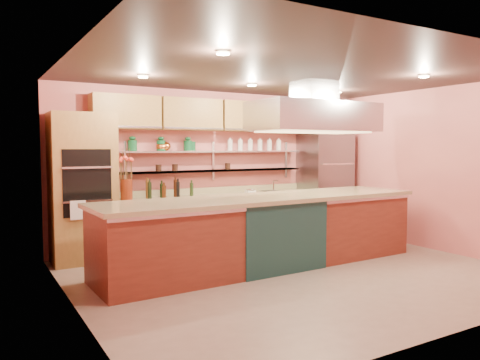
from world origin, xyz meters
TOP-DOWN VIEW (x-y plane):
  - floor at (0.00, 0.00)m, footprint 6.00×5.00m
  - ceiling at (0.00, 0.00)m, footprint 6.00×5.00m
  - wall_back at (0.00, 2.50)m, footprint 6.00×0.04m
  - wall_front at (0.00, -2.50)m, footprint 6.00×0.04m
  - wall_left at (-3.00, 0.00)m, footprint 0.04×5.00m
  - wall_right at (3.00, 0.00)m, footprint 0.04×5.00m
  - oven_stack at (-2.45, 2.18)m, footprint 0.95×0.64m
  - refrigerator at (2.35, 2.14)m, footprint 0.95×0.72m
  - back_counter at (-0.05, 2.20)m, footprint 3.84×0.64m
  - wall_shelf_lower at (-0.05, 2.37)m, footprint 3.60×0.26m
  - wall_shelf_upper at (-0.05, 2.37)m, footprint 3.60×0.26m
  - upper_cabinets at (0.00, 2.32)m, footprint 4.60×0.36m
  - range_hood at (0.73, 0.54)m, footprint 2.00×1.00m
  - ceiling_downlights at (0.00, 0.20)m, footprint 4.00×2.80m
  - island at (-0.17, 0.54)m, footprint 5.07×1.24m
  - flower_vase at (-1.78, 2.15)m, footprint 0.25×0.25m
  - oil_bottle_cluster at (-1.03, 2.15)m, footprint 0.91×0.50m
  - kitchen_scale at (0.56, 2.15)m, footprint 0.20×0.17m
  - bar_faucet at (1.15, 2.25)m, footprint 0.03×0.03m
  - copper_kettle at (-1.03, 2.37)m, footprint 0.20×0.20m
  - green_canister at (-0.52, 2.37)m, footprint 0.17×0.17m

SIDE VIEW (x-z plane):
  - floor at x=0.00m, z-range -0.02..0.00m
  - back_counter at x=-0.05m, z-range 0.00..0.93m
  - island at x=-0.17m, z-range 0.00..1.05m
  - kitchen_scale at x=0.56m, z-range 0.93..1.02m
  - bar_faucet at x=1.15m, z-range 0.93..1.13m
  - refrigerator at x=2.35m, z-range 0.00..2.10m
  - oil_bottle_cluster at x=-1.03m, z-range 0.93..1.21m
  - flower_vase at x=-1.78m, z-range 0.93..1.27m
  - oven_stack at x=-2.45m, z-range 0.00..2.30m
  - wall_shelf_lower at x=-0.05m, z-range 1.34..1.36m
  - wall_back at x=0.00m, z-range 0.00..2.80m
  - wall_front at x=0.00m, z-range 0.00..2.80m
  - wall_left at x=-3.00m, z-range 0.00..2.80m
  - wall_right at x=3.00m, z-range 0.00..2.80m
  - wall_shelf_upper at x=-0.05m, z-range 1.69..1.71m
  - copper_kettle at x=-1.03m, z-range 1.71..1.87m
  - green_canister at x=-0.52m, z-range 1.71..1.88m
  - range_hood at x=0.73m, z-range 2.02..2.48m
  - upper_cabinets at x=0.00m, z-range 2.08..2.62m
  - ceiling_downlights at x=0.00m, z-range 2.76..2.78m
  - ceiling at x=0.00m, z-range 2.79..2.81m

